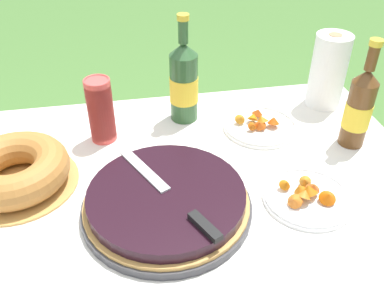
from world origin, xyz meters
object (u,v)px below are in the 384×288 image
(cider_bottle_green, at_px, (184,82))
(paper_towel_roll, at_px, (328,71))
(serving_knife, at_px, (174,197))
(bundt_cake, at_px, (15,170))
(cup_stack, at_px, (101,110))
(cider_bottle_amber, at_px, (359,108))
(snack_plate_right, at_px, (307,196))
(snack_plate_left, at_px, (260,125))
(berry_tart, at_px, (167,202))

(cider_bottle_green, bearing_deg, paper_towel_roll, 0.50)
(serving_knife, height_order, paper_towel_roll, paper_towel_roll)
(cider_bottle_green, bearing_deg, bundt_cake, -152.86)
(bundt_cake, distance_m, cider_bottle_green, 0.52)
(cup_stack, xyz_separation_m, paper_towel_roll, (0.70, 0.07, 0.02))
(cider_bottle_amber, bearing_deg, snack_plate_right, -136.81)
(snack_plate_left, bearing_deg, snack_plate_right, -87.03)
(cider_bottle_amber, distance_m, snack_plate_left, 0.28)
(snack_plate_right, bearing_deg, serving_knife, -179.83)
(berry_tart, distance_m, bundt_cake, 0.39)
(cup_stack, xyz_separation_m, cider_bottle_green, (0.24, 0.07, 0.03))
(cider_bottle_green, distance_m, paper_towel_roll, 0.46)
(cider_bottle_green, relative_size, cider_bottle_amber, 1.05)
(bundt_cake, height_order, cider_bottle_amber, cider_bottle_amber)
(serving_knife, height_order, snack_plate_left, serving_knife)
(snack_plate_left, height_order, snack_plate_right, snack_plate_right)
(bundt_cake, distance_m, snack_plate_left, 0.68)
(bundt_cake, relative_size, snack_plate_right, 1.37)
(cider_bottle_green, bearing_deg, snack_plate_right, -61.48)
(cider_bottle_amber, bearing_deg, berry_tart, -162.19)
(snack_plate_left, bearing_deg, berry_tart, -137.39)
(serving_knife, distance_m, cider_bottle_green, 0.43)
(berry_tart, relative_size, bundt_cake, 1.33)
(cider_bottle_amber, bearing_deg, cider_bottle_green, 153.82)
(paper_towel_roll, bearing_deg, cup_stack, -173.96)
(berry_tart, distance_m, cup_stack, 0.36)
(bundt_cake, bearing_deg, cider_bottle_amber, 1.14)
(serving_knife, relative_size, cup_stack, 1.83)
(berry_tart, relative_size, cider_bottle_amber, 1.28)
(berry_tart, distance_m, paper_towel_roll, 0.69)
(cider_bottle_amber, xyz_separation_m, paper_towel_roll, (0.01, 0.22, 0.00))
(berry_tart, xyz_separation_m, cider_bottle_amber, (0.55, 0.18, 0.09))
(bundt_cake, xyz_separation_m, cider_bottle_green, (0.46, 0.24, 0.08))
(cup_stack, xyz_separation_m, snack_plate_left, (0.46, -0.03, -0.08))
(cup_stack, bearing_deg, paper_towel_roll, 6.04)
(snack_plate_left, bearing_deg, serving_knife, -133.73)
(serving_knife, distance_m, cider_bottle_amber, 0.58)
(cider_bottle_amber, xyz_separation_m, snack_plate_right, (-0.21, -0.20, -0.10))
(cup_stack, relative_size, snack_plate_left, 0.86)
(bundt_cake, height_order, snack_plate_left, bundt_cake)
(serving_knife, relative_size, cider_bottle_amber, 1.12)
(cider_bottle_amber, height_order, paper_towel_roll, cider_bottle_amber)
(cup_stack, bearing_deg, serving_knife, -66.57)
(serving_knife, xyz_separation_m, cider_bottle_green, (0.09, 0.42, 0.06))
(bundt_cake, bearing_deg, berry_tart, -24.18)
(cider_bottle_green, xyz_separation_m, snack_plate_right, (0.23, -0.42, -0.11))
(berry_tart, relative_size, serving_knife, 1.14)
(cider_bottle_green, distance_m, snack_plate_left, 0.26)
(cider_bottle_green, distance_m, cider_bottle_amber, 0.49)
(paper_towel_roll, bearing_deg, cider_bottle_amber, -93.48)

